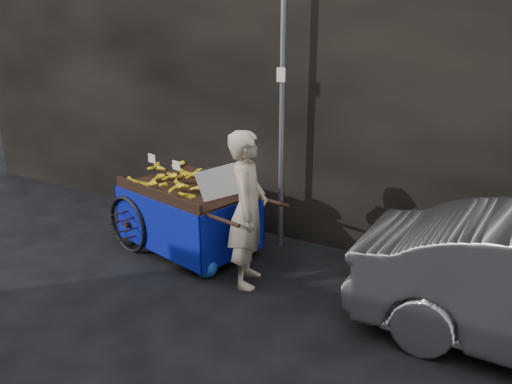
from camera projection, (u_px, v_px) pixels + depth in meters
The scene contains 6 objects.
ground at pixel (210, 277), 6.27m from camera, with size 80.00×80.00×0.00m, color black.
building_wall at pixel (329, 61), 7.42m from camera, with size 13.50×2.00×5.00m.
street_pole at pixel (282, 105), 6.55m from camera, with size 0.12×0.10×4.00m.
banana_cart at pixel (185, 193), 6.82m from camera, with size 2.62×1.58×1.33m.
vendor at pixel (248, 210), 5.85m from camera, with size 0.92×0.81×1.89m.
plastic_bag at pixel (206, 267), 6.22m from camera, with size 0.31×0.25×0.28m, color blue.
Camera 1 is at (3.35, -4.54, 2.98)m, focal length 35.00 mm.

